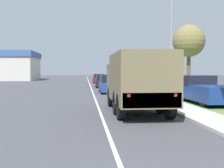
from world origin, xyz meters
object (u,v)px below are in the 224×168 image
Objects in this scene: pickup_truck at (204,90)px; car_nearest_ahead at (109,85)px; lamp_post at (168,32)px; military_truck at (137,80)px; car_second_ahead at (103,82)px; car_third_ahead at (99,79)px.

car_nearest_ahead is at bearing 119.55° from pickup_truck.
lamp_post is at bearing -71.91° from car_nearest_ahead.
car_nearest_ahead is 0.63× the size of lamp_post.
military_truck is 0.91× the size of lamp_post.
military_truck is 21.84m from car_second_ahead.
pickup_truck is at bearing -80.39° from car_third_ahead.
car_third_ahead is at bearing 89.43° from car_second_ahead.
lamp_post is (3.05, -18.15, 3.88)m from car_second_ahead.
car_third_ahead is at bearing 90.34° from military_truck.
military_truck reaches higher than car_second_ahead.
car_third_ahead is (0.10, 21.64, -0.07)m from car_nearest_ahead.
lamp_post is (2.72, 3.67, 2.94)m from military_truck.
pickup_truck is at bearing -73.62° from car_second_ahead.
lamp_post reaches higher than car_nearest_ahead.
car_third_ahead is (0.13, 12.76, 0.00)m from car_second_ahead.
military_truck reaches higher than car_nearest_ahead.
military_truck is 6.18m from pickup_truck.
lamp_post is (3.03, -9.26, 3.80)m from car_nearest_ahead.
car_nearest_ahead is 0.90× the size of pickup_truck.
lamp_post reaches higher than military_truck.
military_truck reaches higher than car_third_ahead.
car_second_ahead is at bearing -90.57° from car_third_ahead.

